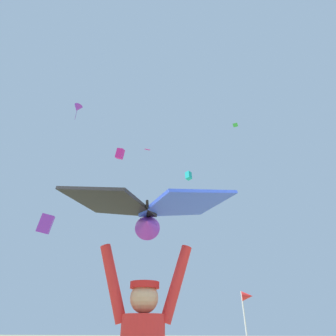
{
  "coord_description": "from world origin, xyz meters",
  "views": [
    {
      "loc": [
        0.45,
        -2.68,
        1.29
      ],
      "look_at": [
        -0.1,
        0.96,
        3.49
      ],
      "focal_mm": 28.64,
      "sensor_mm": 36.0,
      "label": 1
    }
  ],
  "objects": [
    {
      "name": "held_stunt_kite",
      "position": [
        -0.09,
        -0.4,
        2.23
      ],
      "size": [
        1.62,
        0.99,
        0.39
      ],
      "color": "black"
    },
    {
      "name": "distant_kite_purple_high_left",
      "position": [
        -10.63,
        13.78,
        7.5
      ],
      "size": [
        1.35,
        1.25,
        1.53
      ],
      "color": "purple"
    },
    {
      "name": "distant_kite_purple_overhead_distant",
      "position": [
        -9.33,
        12.34,
        16.78
      ],
      "size": [
        1.03,
        0.97,
        1.58
      ],
      "color": "purple"
    },
    {
      "name": "distant_kite_teal_mid_left",
      "position": [
        -1.81,
        33.65,
        21.62
      ],
      "size": [
        1.09,
        1.16,
        1.31
      ],
      "color": "#19B2AD"
    },
    {
      "name": "distant_kite_magenta_high_right",
      "position": [
        -8.7,
        21.42,
        18.26
      ],
      "size": [
        1.02,
        0.99,
        1.41
      ],
      "color": "#DB2393"
    },
    {
      "name": "distant_kite_magenta_low_right",
      "position": [
        -6.26,
        24.37,
        20.66
      ],
      "size": [
        0.92,
        0.86,
        0.49
      ],
      "color": "#DB2393"
    },
    {
      "name": "distant_kite_green_low_left",
      "position": [
        4.23,
        20.04,
        19.71
      ],
      "size": [
        0.67,
        0.66,
        0.24
      ],
      "color": "green"
    },
    {
      "name": "marker_flag",
      "position": [
        1.33,
        5.33,
        1.84
      ],
      "size": [
        0.3,
        0.24,
        2.13
      ],
      "color": "silver",
      "rests_on": "ground"
    }
  ]
}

